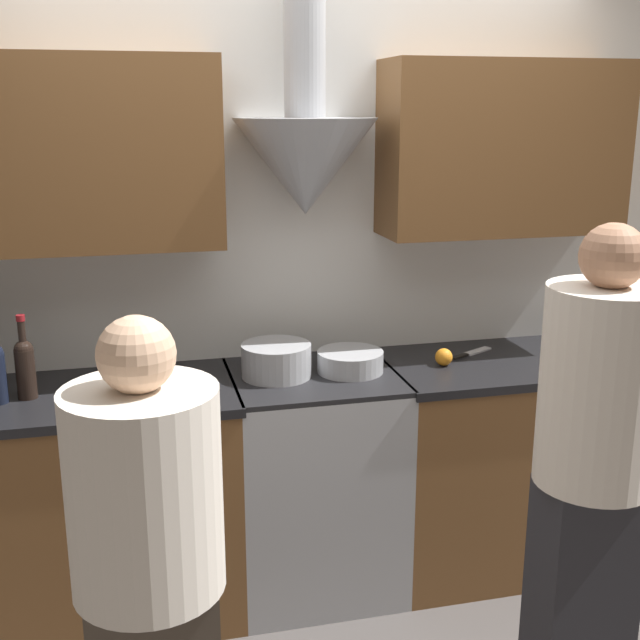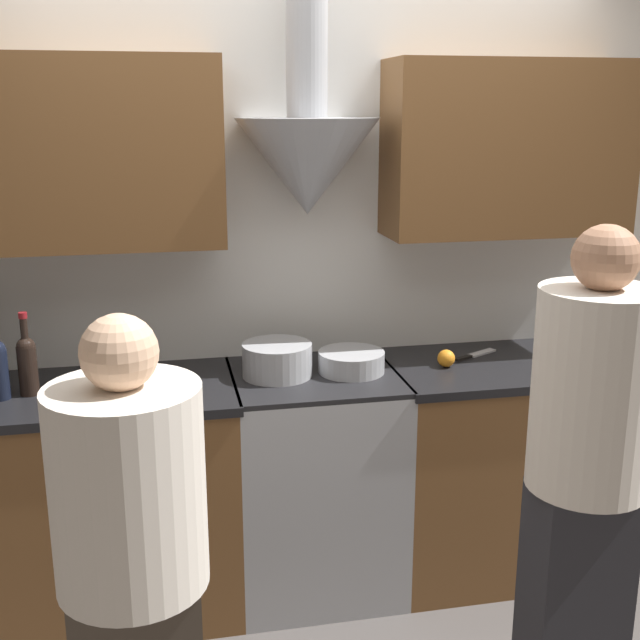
% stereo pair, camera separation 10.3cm
% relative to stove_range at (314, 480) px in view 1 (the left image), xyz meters
% --- Properties ---
extents(ground_plane, '(12.00, 12.00, 0.00)m').
position_rel_stove_range_xyz_m(ground_plane, '(0.00, -0.32, -0.47)').
color(ground_plane, '#4C4744').
extents(wall_back, '(8.40, 0.56, 2.60)m').
position_rel_stove_range_xyz_m(wall_back, '(-0.07, 0.27, 1.00)').
color(wall_back, white).
rests_on(wall_back, ground_plane).
extents(counter_left, '(1.42, 0.62, 0.94)m').
position_rel_stove_range_xyz_m(counter_left, '(-1.03, -0.00, -0.00)').
color(counter_left, brown).
rests_on(counter_left, ground_plane).
extents(counter_right, '(1.04, 0.62, 0.94)m').
position_rel_stove_range_xyz_m(counter_right, '(0.84, -0.00, -0.00)').
color(counter_right, brown).
rests_on(counter_right, ground_plane).
extents(stove_range, '(0.66, 0.60, 0.94)m').
position_rel_stove_range_xyz_m(stove_range, '(0.00, 0.00, 0.00)').
color(stove_range, '#A8AAAF').
rests_on(stove_range, ground_plane).
extents(wine_bottle_6, '(0.07, 0.07, 0.31)m').
position_rel_stove_range_xyz_m(wine_bottle_6, '(-1.08, -0.01, 0.59)').
color(wine_bottle_6, black).
rests_on(wine_bottle_6, counter_left).
extents(stock_pot, '(0.28, 0.28, 0.13)m').
position_rel_stove_range_xyz_m(stock_pot, '(-0.15, 0.01, 0.53)').
color(stock_pot, '#A8AAAF').
rests_on(stock_pot, stove_range).
extents(mixing_bowl, '(0.27, 0.27, 0.08)m').
position_rel_stove_range_xyz_m(mixing_bowl, '(0.15, -0.00, 0.51)').
color(mixing_bowl, '#A8AAAF').
rests_on(mixing_bowl, stove_range).
extents(orange_fruit, '(0.07, 0.07, 0.07)m').
position_rel_stove_range_xyz_m(orange_fruit, '(0.54, -0.02, 0.50)').
color(orange_fruit, orange).
rests_on(orange_fruit, counter_right).
extents(saucepan, '(0.17, 0.17, 0.09)m').
position_rel_stove_range_xyz_m(saucepan, '(1.21, 0.02, 0.51)').
color(saucepan, '#A8AAAF').
rests_on(saucepan, counter_right).
extents(chefs_knife, '(0.23, 0.14, 0.01)m').
position_rel_stove_range_xyz_m(chefs_knife, '(0.72, 0.10, 0.47)').
color(chefs_knife, silver).
rests_on(chefs_knife, counter_right).
extents(person_foreground_left, '(0.37, 0.37, 1.52)m').
position_rel_stove_range_xyz_m(person_foreground_left, '(-0.69, -1.18, 0.36)').
color(person_foreground_left, '#473D33').
rests_on(person_foreground_left, ground_plane).
extents(person_foreground_right, '(0.34, 0.34, 1.67)m').
position_rel_stove_range_xyz_m(person_foreground_right, '(0.57, -1.08, 0.45)').
color(person_foreground_right, '#28282D').
rests_on(person_foreground_right, ground_plane).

